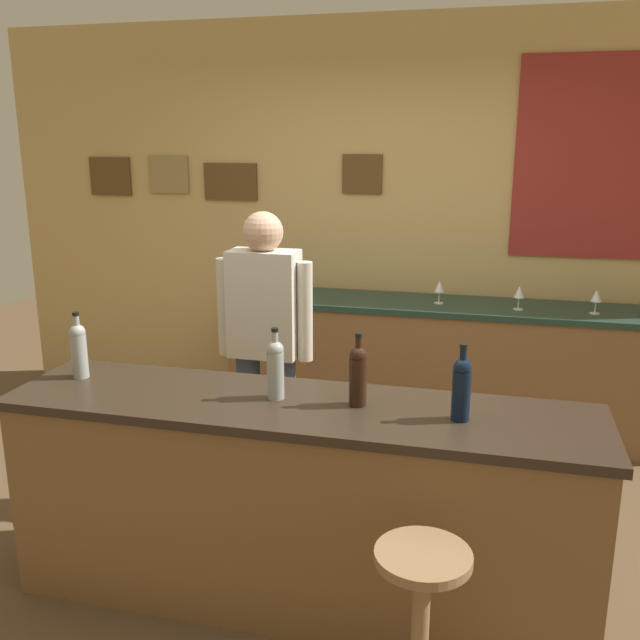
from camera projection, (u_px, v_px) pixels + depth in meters
ground_plane at (321, 547)px, 3.47m from camera, size 10.00×10.00×0.00m
back_wall at (393, 219)px, 5.01m from camera, size 6.00×0.09×2.80m
bar_counter at (298, 503)px, 2.98m from camera, size 2.48×0.60×0.92m
side_counter at (435, 366)px, 4.81m from camera, size 2.92×0.56×0.90m
bartender at (265, 341)px, 3.67m from camera, size 0.52×0.21×1.62m
bar_stool at (421, 611)px, 2.30m from camera, size 0.32×0.32×0.68m
wine_bottle_a at (79, 349)px, 3.14m from camera, size 0.07×0.07×0.31m
wine_bottle_b at (275, 367)px, 2.88m from camera, size 0.07×0.07×0.31m
wine_bottle_c at (358, 374)px, 2.81m from camera, size 0.07×0.07×0.31m
wine_bottle_d at (461, 387)px, 2.66m from camera, size 0.07×0.07×0.31m
wine_glass_a at (294, 279)px, 4.93m from camera, size 0.07×0.07×0.16m
wine_glass_b at (439, 287)px, 4.65m from camera, size 0.07×0.07×0.16m
wine_glass_c at (519, 293)px, 4.48m from camera, size 0.07×0.07×0.16m
wine_glass_d at (596, 297)px, 4.37m from camera, size 0.07×0.07×0.16m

